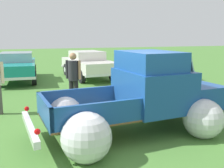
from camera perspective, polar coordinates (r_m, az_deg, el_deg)
name	(u,v)px	position (r m, az deg, el deg)	size (l,w,h in m)	color
ground_plane	(128,133)	(6.41, 3.52, -10.45)	(80.00, 80.00, 0.00)	#477A33
vintage_pickup_truck	(143,100)	(6.36, 6.71, -3.50)	(4.77, 3.08, 1.96)	black
show_car_1	(17,65)	(14.08, -19.87, 3.80)	(2.02, 4.50, 1.43)	black
show_car_2	(88,63)	(14.27, -5.27, 4.47)	(2.25, 4.59, 1.43)	black
show_car_3	(151,62)	(15.15, 8.35, 4.75)	(2.03, 4.38, 1.43)	black
spectator_0	(73,76)	(8.64, -8.35, 1.79)	(0.48, 0.47, 1.73)	black
lane_cone_0	(157,94)	(9.18, 9.71, -2.06)	(0.36, 0.36, 0.63)	black
lane_cone_1	(94,103)	(7.81, -3.94, -4.16)	(0.36, 0.36, 0.63)	black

